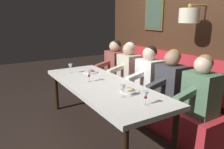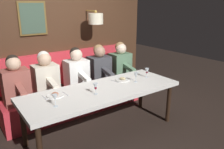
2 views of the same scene
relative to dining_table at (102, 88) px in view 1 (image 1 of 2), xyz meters
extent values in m
plane|color=black|center=(0.00, 0.00, -0.68)|extent=(12.00, 12.00, 0.00)
cube|color=silver|center=(0.00, 0.00, 0.03)|extent=(0.90, 2.43, 0.06)
cylinder|color=black|center=(-0.35, 1.12, -0.34)|extent=(0.07, 0.07, 0.68)
cylinder|color=black|center=(0.35, -1.12, -0.34)|extent=(0.07, 0.07, 0.68)
cylinder|color=black|center=(0.35, 1.12, -0.34)|extent=(0.07, 0.07, 0.68)
cube|color=red|center=(0.89, 0.00, -0.45)|extent=(0.52, 2.63, 0.45)
cube|color=#422819|center=(1.48, 0.00, 0.77)|extent=(0.10, 3.83, 2.90)
cube|color=red|center=(1.39, 0.00, 0.09)|extent=(0.10, 2.63, 0.64)
cube|color=brown|center=(1.42, 0.52, 1.05)|extent=(0.04, 0.48, 0.58)
cube|color=#384C3D|center=(1.40, 0.52, 1.05)|extent=(0.01, 0.42, 0.52)
cylinder|color=#A37F38|center=(1.25, -0.56, 1.16)|extent=(0.35, 0.02, 0.02)
cylinder|color=beige|center=(1.08, -0.56, 1.02)|extent=(0.28, 0.28, 0.20)
sphere|color=#A37F38|center=(1.08, -0.56, 1.15)|extent=(0.06, 0.06, 0.06)
cube|color=#567A5B|center=(0.89, -1.01, 0.05)|extent=(0.30, 0.40, 0.56)
sphere|color=beige|center=(0.87, -1.01, 0.43)|extent=(0.22, 0.22, 0.22)
sphere|color=#937047|center=(0.90, -1.01, 0.46)|extent=(0.20, 0.20, 0.20)
cube|color=#567A5B|center=(0.60, -1.01, 0.09)|extent=(0.33, 0.09, 0.14)
cube|color=#3D3D42|center=(0.89, -0.50, 0.05)|extent=(0.30, 0.40, 0.56)
sphere|color=#A37A60|center=(0.87, -0.50, 0.43)|extent=(0.22, 0.22, 0.22)
sphere|color=#937047|center=(0.90, -0.50, 0.46)|extent=(0.20, 0.20, 0.20)
cube|color=#3D3D42|center=(0.60, -0.50, 0.09)|extent=(0.33, 0.09, 0.14)
cube|color=white|center=(0.89, -0.01, 0.05)|extent=(0.30, 0.40, 0.56)
sphere|color=beige|center=(0.87, -0.01, 0.43)|extent=(0.22, 0.22, 0.22)
sphere|color=black|center=(0.90, -0.01, 0.46)|extent=(0.20, 0.20, 0.20)
cube|color=white|center=(0.60, -0.01, 0.09)|extent=(0.33, 0.09, 0.14)
cube|color=beige|center=(0.89, 0.56, 0.05)|extent=(0.30, 0.40, 0.56)
sphere|color=#D1A889|center=(0.87, 0.56, 0.43)|extent=(0.22, 0.22, 0.22)
sphere|color=silver|center=(0.90, 0.56, 0.46)|extent=(0.20, 0.20, 0.20)
cube|color=beige|center=(0.60, 0.56, 0.09)|extent=(0.33, 0.09, 0.14)
cube|color=#934C42|center=(0.89, 1.04, 0.05)|extent=(0.30, 0.40, 0.56)
sphere|color=#D1A889|center=(0.87, 1.04, 0.43)|extent=(0.22, 0.22, 0.22)
sphere|color=black|center=(0.90, 1.04, 0.46)|extent=(0.20, 0.20, 0.20)
cube|color=#934C42|center=(0.60, 1.04, 0.09)|extent=(0.33, 0.09, 0.14)
cylinder|color=silver|center=(0.15, -0.50, 0.07)|extent=(0.24, 0.24, 0.01)
ellipsoid|color=#D1BC84|center=(0.15, -0.50, 0.10)|extent=(0.11, 0.09, 0.04)
cube|color=silver|center=(0.13, -0.64, 0.07)|extent=(0.17, 0.03, 0.01)
cube|color=silver|center=(0.17, -0.35, 0.07)|extent=(0.18, 0.04, 0.01)
cylinder|color=white|center=(0.16, 0.69, 0.07)|extent=(0.24, 0.24, 0.01)
ellipsoid|color=#B76647|center=(0.16, 0.69, 0.10)|extent=(0.11, 0.09, 0.04)
cube|color=silver|center=(0.14, 0.54, 0.07)|extent=(0.17, 0.02, 0.01)
cube|color=silver|center=(0.18, 0.83, 0.07)|extent=(0.18, 0.02, 0.01)
cylinder|color=silver|center=(-0.04, -0.62, 0.07)|extent=(0.06, 0.06, 0.00)
cylinder|color=silver|center=(-0.04, -0.62, 0.11)|extent=(0.01, 0.01, 0.07)
cone|color=silver|center=(-0.04, -0.62, 0.19)|extent=(0.07, 0.07, 0.08)
cylinder|color=silver|center=(-0.16, 0.81, 0.07)|extent=(0.06, 0.06, 0.00)
cylinder|color=silver|center=(-0.16, 0.81, 0.11)|extent=(0.01, 0.01, 0.07)
cone|color=silver|center=(-0.16, 0.81, 0.19)|extent=(0.07, 0.07, 0.08)
cylinder|color=silver|center=(-0.11, 0.19, 0.07)|extent=(0.06, 0.06, 0.00)
cylinder|color=silver|center=(-0.11, 0.19, 0.11)|extent=(0.01, 0.01, 0.07)
cone|color=silver|center=(-0.11, 0.19, 0.19)|extent=(0.07, 0.07, 0.08)
cylinder|color=maroon|center=(-0.11, 0.19, 0.16)|extent=(0.03, 0.03, 0.03)
cylinder|color=silver|center=(0.03, -0.94, 0.07)|extent=(0.06, 0.06, 0.00)
cylinder|color=silver|center=(0.03, -0.94, 0.11)|extent=(0.01, 0.01, 0.07)
cone|color=silver|center=(0.03, -0.94, 0.19)|extent=(0.07, 0.07, 0.08)
cylinder|color=maroon|center=(0.03, -0.94, 0.15)|extent=(0.03, 0.03, 0.02)
camera|label=1|loc=(-1.44, -2.66, 1.01)|focal=34.84mm
camera|label=2|loc=(-2.68, 1.74, 1.30)|focal=36.26mm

